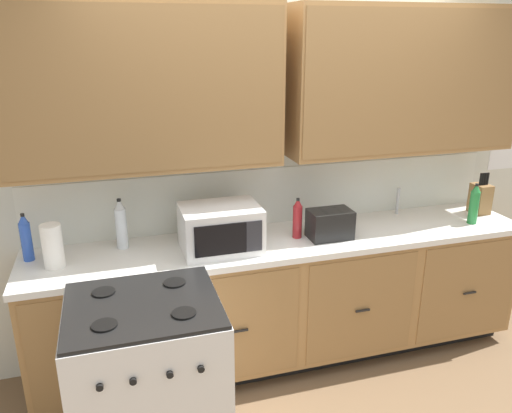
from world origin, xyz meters
TOP-DOWN VIEW (x-y plane):
  - ground_plane at (0.00, 0.00)m, footprint 8.26×8.26m
  - wall_unit at (0.00, 0.50)m, footprint 4.50×0.40m
  - counter_run at (0.00, 0.30)m, footprint 3.33×0.64m
  - stove_range at (-0.99, -0.33)m, footprint 0.76×0.68m
  - microwave at (-0.46, 0.25)m, footprint 0.48×0.37m
  - toaster at (0.26, 0.23)m, footprint 0.28×0.18m
  - knife_block at (1.54, 0.35)m, footprint 0.11×0.14m
  - sink_faucet at (0.94, 0.51)m, footprint 0.02×0.02m
  - paper_towel_roll at (-1.43, 0.27)m, footprint 0.12×0.12m
  - bottle_clear at (-1.05, 0.44)m, footprint 0.07×0.07m
  - bottle_blue at (-1.59, 0.42)m, footprint 0.06×0.06m
  - bottle_red at (0.06, 0.29)m, footprint 0.06×0.06m
  - bottle_green at (1.34, 0.18)m, footprint 0.07×0.07m

SIDE VIEW (x-z plane):
  - ground_plane at x=0.00m, z-range 0.00..0.00m
  - stove_range at x=-0.99m, z-range 0.00..0.95m
  - counter_run at x=0.00m, z-range 0.01..0.93m
  - toaster at x=0.26m, z-range 0.92..1.11m
  - sink_faucet at x=0.94m, z-range 0.92..1.12m
  - knife_block at x=1.54m, z-range 0.88..1.19m
  - paper_towel_roll at x=-1.43m, z-range 0.92..1.18m
  - bottle_red at x=0.06m, z-range 0.91..1.19m
  - microwave at x=-0.46m, z-range 0.92..1.20m
  - bottle_green at x=1.34m, z-range 0.91..1.21m
  - bottle_blue at x=-1.59m, z-range 0.91..1.21m
  - bottle_clear at x=-1.05m, z-range 0.91..1.24m
  - wall_unit at x=0.00m, z-range 0.40..2.94m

